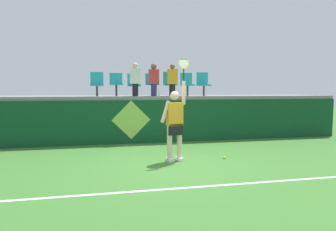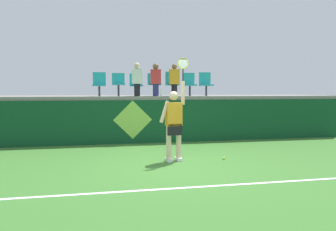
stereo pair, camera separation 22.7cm
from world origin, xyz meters
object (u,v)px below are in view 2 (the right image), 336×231
object	(u,v)px
stadium_chair_4	(172,82)
spectator_2	(137,79)
stadium_chair_3	(154,83)
spectator_1	(174,80)
tennis_player	(174,122)
stadium_chair_1	(118,83)
stadium_chair_6	(206,83)
stadium_chair_0	(99,83)
stadium_chair_5	(189,83)
stadium_chair_2	(136,84)
spectator_0	(156,79)
tennis_ball	(224,158)
water_bottle	(161,93)

from	to	relation	value
stadium_chair_4	spectator_2	world-z (taller)	spectator_2
stadium_chair_3	spectator_1	xyz separation A→B (m)	(0.65, -0.42, 0.11)
tennis_player	spectator_2	distance (m)	3.24
stadium_chair_1	stadium_chair_6	xyz separation A→B (m)	(3.19, 0.01, 0.01)
stadium_chair_6	tennis_player	bearing A→B (deg)	-119.12
stadium_chair_0	spectator_2	bearing A→B (deg)	-20.18
spectator_1	tennis_player	bearing A→B (deg)	-101.89
stadium_chair_5	spectator_2	size ratio (longest dim) A/B	0.75
stadium_chair_0	stadium_chair_3	distance (m)	1.92
stadium_chair_1	stadium_chair_2	xyz separation A→B (m)	(0.62, 0.00, -0.02)
tennis_player	spectator_2	bearing A→B (deg)	102.78
spectator_0	stadium_chair_1	bearing A→B (deg)	162.19
stadium_chair_2	stadium_chair_3	bearing A→B (deg)	-0.47
tennis_ball	stadium_chair_2	bearing A→B (deg)	119.37
stadium_chair_0	stadium_chair_2	world-z (taller)	stadium_chair_0
stadium_chair_6	spectator_1	size ratio (longest dim) A/B	0.78
stadium_chair_3	spectator_0	world-z (taller)	spectator_0
stadium_chair_1	stadium_chair_5	xyz separation A→B (m)	(2.56, 0.01, 0.01)
water_bottle	stadium_chair_3	world-z (taller)	stadium_chair_3
stadium_chair_5	spectator_1	xyz separation A→B (m)	(-0.65, -0.42, 0.11)
tennis_player	water_bottle	world-z (taller)	tennis_player
stadium_chair_2	stadium_chair_1	bearing A→B (deg)	-179.60
tennis_player	tennis_ball	size ratio (longest dim) A/B	38.70
stadium_chair_2	tennis_player	bearing A→B (deg)	-78.91
stadium_chair_5	spectator_0	bearing A→B (deg)	-162.42
stadium_chair_6	spectator_0	world-z (taller)	spectator_0
spectator_2	water_bottle	bearing A→B (deg)	-14.75
stadium_chair_0	water_bottle	bearing A→B (deg)	-18.16
stadium_chair_4	stadium_chair_6	size ratio (longest dim) A/B	1.01
stadium_chair_3	spectator_1	size ratio (longest dim) A/B	0.73
stadium_chair_5	stadium_chair_6	size ratio (longest dim) A/B	0.97
stadium_chair_3	stadium_chair_6	world-z (taller)	stadium_chair_6
tennis_ball	stadium_chair_1	xyz separation A→B (m)	(-2.57, 3.47, 1.98)
water_bottle	stadium_chair_6	bearing A→B (deg)	20.53
tennis_player	stadium_chair_1	distance (m)	3.78
stadium_chair_2	spectator_0	xyz separation A→B (m)	(0.65, -0.41, 0.15)
stadium_chair_5	spectator_0	xyz separation A→B (m)	(-1.30, -0.41, 0.12)
stadium_chair_2	spectator_1	bearing A→B (deg)	-18.03
water_bottle	stadium_chair_5	world-z (taller)	stadium_chair_5
stadium_chair_5	stadium_chair_1	bearing A→B (deg)	-179.87
water_bottle	stadium_chair_6	size ratio (longest dim) A/B	0.25
spectator_0	stadium_chair_3	bearing A→B (deg)	90.00
water_bottle	tennis_ball	bearing A→B (deg)	-67.20
water_bottle	stadium_chair_4	xyz separation A→B (m)	(0.52, 0.67, 0.38)
tennis_player	spectator_1	bearing A→B (deg)	78.11
stadium_chair_1	spectator_1	bearing A→B (deg)	-12.32
stadium_chair_0	stadium_chair_2	xyz separation A→B (m)	(1.27, -0.00, -0.01)
stadium_chair_0	stadium_chair_5	bearing A→B (deg)	-0.03
stadium_chair_0	stadium_chair_5	xyz separation A→B (m)	(3.21, -0.00, 0.02)
stadium_chair_4	stadium_chair_5	xyz separation A→B (m)	(0.65, -0.00, -0.02)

